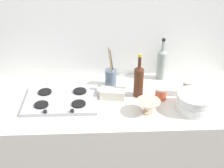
{
  "coord_description": "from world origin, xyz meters",
  "views": [
    {
      "loc": [
        -0.08,
        -1.71,
        2.03
      ],
      "look_at": [
        0.0,
        0.0,
        1.02
      ],
      "focal_mm": 48.33,
      "sensor_mm": 36.0,
      "label": 1
    }
  ],
  "objects_px": {
    "mixing_bowl": "(148,106)",
    "condiment_jar_front": "(161,93)",
    "butter_dish": "(113,94)",
    "condiment_jar_rear": "(188,88)",
    "wine_bottle_mid_left": "(162,63)",
    "wine_bottle_leftmost": "(139,80)",
    "plate_stack": "(195,102)",
    "stovetop_hob": "(61,100)",
    "utensil_crock": "(111,77)"
  },
  "relations": [
    {
      "from": "mixing_bowl",
      "to": "condiment_jar_front",
      "type": "bearing_deg",
      "value": 54.98
    },
    {
      "from": "butter_dish",
      "to": "condiment_jar_rear",
      "type": "xyz_separation_m",
      "value": [
        0.52,
        0.01,
        0.02
      ]
    },
    {
      "from": "wine_bottle_mid_left",
      "to": "butter_dish",
      "type": "bearing_deg",
      "value": -145.5
    },
    {
      "from": "wine_bottle_leftmost",
      "to": "butter_dish",
      "type": "relative_size",
      "value": 1.88
    },
    {
      "from": "butter_dish",
      "to": "plate_stack",
      "type": "bearing_deg",
      "value": -17.51
    },
    {
      "from": "plate_stack",
      "to": "wine_bottle_leftmost",
      "type": "relative_size",
      "value": 0.77
    },
    {
      "from": "stovetop_hob",
      "to": "plate_stack",
      "type": "distance_m",
      "value": 0.87
    },
    {
      "from": "plate_stack",
      "to": "condiment_jar_front",
      "type": "bearing_deg",
      "value": 144.45
    },
    {
      "from": "stovetop_hob",
      "to": "utensil_crock",
      "type": "distance_m",
      "value": 0.4
    },
    {
      "from": "mixing_bowl",
      "to": "condiment_jar_rear",
      "type": "distance_m",
      "value": 0.36
    },
    {
      "from": "plate_stack",
      "to": "utensil_crock",
      "type": "distance_m",
      "value": 0.62
    },
    {
      "from": "plate_stack",
      "to": "utensil_crock",
      "type": "xyz_separation_m",
      "value": [
        -0.52,
        0.33,
        0.01
      ]
    },
    {
      "from": "plate_stack",
      "to": "wine_bottle_leftmost",
      "type": "distance_m",
      "value": 0.39
    },
    {
      "from": "wine_bottle_mid_left",
      "to": "mixing_bowl",
      "type": "bearing_deg",
      "value": -110.06
    },
    {
      "from": "mixing_bowl",
      "to": "plate_stack",
      "type": "bearing_deg",
      "value": 3.9
    },
    {
      "from": "utensil_crock",
      "to": "condiment_jar_rear",
      "type": "xyz_separation_m",
      "value": [
        0.53,
        -0.16,
        -0.01
      ]
    },
    {
      "from": "plate_stack",
      "to": "wine_bottle_leftmost",
      "type": "xyz_separation_m",
      "value": [
        -0.34,
        0.18,
        0.06
      ]
    },
    {
      "from": "utensil_crock",
      "to": "plate_stack",
      "type": "bearing_deg",
      "value": -32.36
    },
    {
      "from": "plate_stack",
      "to": "butter_dish",
      "type": "xyz_separation_m",
      "value": [
        -0.52,
        0.16,
        -0.02
      ]
    },
    {
      "from": "mixing_bowl",
      "to": "utensil_crock",
      "type": "height_order",
      "value": "utensil_crock"
    },
    {
      "from": "wine_bottle_mid_left",
      "to": "wine_bottle_leftmost",
      "type": "bearing_deg",
      "value": -130.02
    },
    {
      "from": "wine_bottle_mid_left",
      "to": "condiment_jar_front",
      "type": "relative_size",
      "value": 3.79
    },
    {
      "from": "stovetop_hob",
      "to": "wine_bottle_mid_left",
      "type": "bearing_deg",
      "value": 21.9
    },
    {
      "from": "plate_stack",
      "to": "utensil_crock",
      "type": "bearing_deg",
      "value": 147.64
    },
    {
      "from": "plate_stack",
      "to": "condiment_jar_rear",
      "type": "bearing_deg",
      "value": 89.56
    },
    {
      "from": "wine_bottle_leftmost",
      "to": "butter_dish",
      "type": "distance_m",
      "value": 0.2
    },
    {
      "from": "condiment_jar_rear",
      "to": "plate_stack",
      "type": "bearing_deg",
      "value": -90.44
    },
    {
      "from": "plate_stack",
      "to": "condiment_jar_front",
      "type": "distance_m",
      "value": 0.24
    },
    {
      "from": "wine_bottle_mid_left",
      "to": "condiment_jar_front",
      "type": "bearing_deg",
      "value": -100.16
    },
    {
      "from": "butter_dish",
      "to": "utensil_crock",
      "type": "distance_m",
      "value": 0.17
    },
    {
      "from": "wine_bottle_leftmost",
      "to": "condiment_jar_rear",
      "type": "xyz_separation_m",
      "value": [
        0.34,
        -0.01,
        -0.07
      ]
    },
    {
      "from": "butter_dish",
      "to": "condiment_jar_rear",
      "type": "height_order",
      "value": "condiment_jar_rear"
    },
    {
      "from": "wine_bottle_leftmost",
      "to": "butter_dish",
      "type": "height_order",
      "value": "wine_bottle_leftmost"
    },
    {
      "from": "butter_dish",
      "to": "utensil_crock",
      "type": "bearing_deg",
      "value": 92.6
    },
    {
      "from": "stovetop_hob",
      "to": "condiment_jar_front",
      "type": "xyz_separation_m",
      "value": [
        0.67,
        0.01,
        0.03
      ]
    },
    {
      "from": "stovetop_hob",
      "to": "butter_dish",
      "type": "relative_size",
      "value": 2.88
    },
    {
      "from": "butter_dish",
      "to": "utensil_crock",
      "type": "height_order",
      "value": "utensil_crock"
    },
    {
      "from": "butter_dish",
      "to": "condiment_jar_front",
      "type": "bearing_deg",
      "value": -4.58
    },
    {
      "from": "condiment_jar_front",
      "to": "condiment_jar_rear",
      "type": "height_order",
      "value": "condiment_jar_rear"
    },
    {
      "from": "butter_dish",
      "to": "condiment_jar_front",
      "type": "height_order",
      "value": "condiment_jar_front"
    },
    {
      "from": "wine_bottle_mid_left",
      "to": "mixing_bowl",
      "type": "relative_size",
      "value": 2.1
    },
    {
      "from": "butter_dish",
      "to": "condiment_jar_rear",
      "type": "distance_m",
      "value": 0.52
    },
    {
      "from": "condiment_jar_front",
      "to": "mixing_bowl",
      "type": "bearing_deg",
      "value": -125.02
    },
    {
      "from": "mixing_bowl",
      "to": "condiment_jar_rear",
      "type": "bearing_deg",
      "value": 32.99
    },
    {
      "from": "wine_bottle_leftmost",
      "to": "condiment_jar_rear",
      "type": "distance_m",
      "value": 0.35
    },
    {
      "from": "wine_bottle_leftmost",
      "to": "utensil_crock",
      "type": "height_order",
      "value": "wine_bottle_leftmost"
    },
    {
      "from": "mixing_bowl",
      "to": "utensil_crock",
      "type": "distance_m",
      "value": 0.42
    },
    {
      "from": "butter_dish",
      "to": "stovetop_hob",
      "type": "bearing_deg",
      "value": -174.79
    },
    {
      "from": "wine_bottle_mid_left",
      "to": "stovetop_hob",
      "type": "bearing_deg",
      "value": -158.1
    },
    {
      "from": "stovetop_hob",
      "to": "condiment_jar_front",
      "type": "distance_m",
      "value": 0.67
    }
  ]
}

